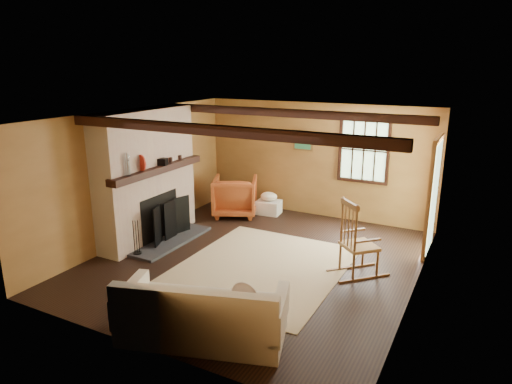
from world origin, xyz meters
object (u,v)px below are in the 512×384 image
Objects in this scene: fireplace at (148,181)px; sofa at (202,317)px; armchair at (235,196)px; rocking_chair at (357,244)px; laundry_basket at (269,207)px.

fireplace is 3.62m from sofa.
rocking_chair is at bearing 127.78° from armchair.
laundry_basket is at bearing 60.08° from fireplace.
sofa is at bearing -73.42° from laundry_basket.
laundry_basket is (-2.50, 2.04, -0.36)m from rocking_chair.
fireplace reaches higher than laundry_basket.
rocking_chair reaches higher than sofa.
fireplace is 2.60× the size of armchair.
laundry_basket is 0.54× the size of armchair.
laundry_basket is at bearing -171.65° from armchair.
sofa is at bearing 90.87° from armchair.
fireplace is 3.88m from rocking_chair.
rocking_chair is 2.42× the size of laundry_basket.
armchair reaches higher than laundry_basket.
armchair is at bearing 98.05° from sofa.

